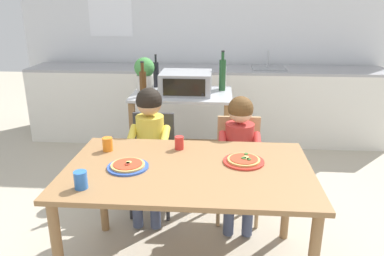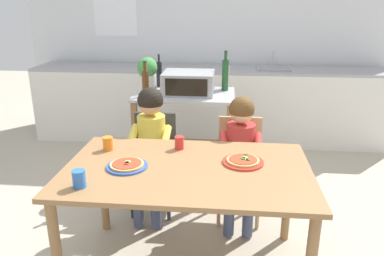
{
  "view_description": "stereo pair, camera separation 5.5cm",
  "coord_description": "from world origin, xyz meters",
  "px_view_note": "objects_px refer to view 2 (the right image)",
  "views": [
    {
      "loc": [
        0.18,
        -2.07,
        1.71
      ],
      "look_at": [
        0.0,
        0.3,
        0.89
      ],
      "focal_mm": 35.23,
      "sensor_mm": 36.0,
      "label": 1
    },
    {
      "loc": [
        0.23,
        -2.07,
        1.71
      ],
      "look_at": [
        0.0,
        0.3,
        0.89
      ],
      "focal_mm": 35.23,
      "sensor_mm": 36.0,
      "label": 2
    }
  ],
  "objects_px": {
    "bottle_clear_vinegar": "(145,82)",
    "drinking_cup_blue": "(79,179)",
    "dining_table": "(187,180)",
    "dining_chair_left": "(154,155)",
    "bottle_brown_beer": "(159,74)",
    "toaster_oven": "(189,83)",
    "potted_herb_plant": "(147,73)",
    "child_in_red_shirt": "(240,146)",
    "bottle_dark_olive_oil": "(225,74)",
    "kitchen_island_cart": "(185,123)",
    "pizza_plate_red_rimmed": "(243,161)",
    "dining_chair_right": "(239,161)",
    "drinking_cup_orange": "(108,143)",
    "bottle_tall_green_wine": "(226,76)",
    "child_in_yellow_shirt": "(150,137)",
    "drinking_cup_red": "(179,143)",
    "pizza_plate_blue_rimmed": "(127,165)"
  },
  "relations": [
    {
      "from": "bottle_clear_vinegar",
      "to": "drinking_cup_blue",
      "type": "bearing_deg",
      "value": -91.95
    },
    {
      "from": "dining_table",
      "to": "dining_chair_left",
      "type": "relative_size",
      "value": 1.84
    },
    {
      "from": "bottle_brown_beer",
      "to": "toaster_oven",
      "type": "bearing_deg",
      "value": -37.85
    },
    {
      "from": "potted_herb_plant",
      "to": "child_in_red_shirt",
      "type": "distance_m",
      "value": 1.23
    },
    {
      "from": "bottle_dark_olive_oil",
      "to": "dining_table",
      "type": "relative_size",
      "value": 0.25
    },
    {
      "from": "kitchen_island_cart",
      "to": "pizza_plate_red_rimmed",
      "type": "height_order",
      "value": "kitchen_island_cart"
    },
    {
      "from": "potted_herb_plant",
      "to": "dining_chair_right",
      "type": "distance_m",
      "value": 1.23
    },
    {
      "from": "bottle_brown_beer",
      "to": "dining_table",
      "type": "distance_m",
      "value": 1.66
    },
    {
      "from": "pizza_plate_red_rimmed",
      "to": "drinking_cup_orange",
      "type": "xyz_separation_m",
      "value": [
        -0.9,
        0.13,
        0.03
      ]
    },
    {
      "from": "kitchen_island_cart",
      "to": "bottle_brown_beer",
      "type": "xyz_separation_m",
      "value": [
        -0.28,
        0.23,
        0.42
      ]
    },
    {
      "from": "bottle_clear_vinegar",
      "to": "drinking_cup_blue",
      "type": "xyz_separation_m",
      "value": [
        -0.05,
        -1.48,
        -0.22
      ]
    },
    {
      "from": "kitchen_island_cart",
      "to": "potted_herb_plant",
      "type": "xyz_separation_m",
      "value": [
        -0.36,
        0.06,
        0.46
      ]
    },
    {
      "from": "bottle_tall_green_wine",
      "to": "dining_chair_right",
      "type": "height_order",
      "value": "bottle_tall_green_wine"
    },
    {
      "from": "potted_herb_plant",
      "to": "drinking_cup_orange",
      "type": "distance_m",
      "value": 1.18
    },
    {
      "from": "bottle_clear_vinegar",
      "to": "child_in_yellow_shirt",
      "type": "relative_size",
      "value": 0.3
    },
    {
      "from": "drinking_cup_orange",
      "to": "drinking_cup_red",
      "type": "distance_m",
      "value": 0.48
    },
    {
      "from": "bottle_dark_olive_oil",
      "to": "child_in_red_shirt",
      "type": "bearing_deg",
      "value": -80.81
    },
    {
      "from": "bottle_dark_olive_oil",
      "to": "potted_herb_plant",
      "type": "height_order",
      "value": "bottle_dark_olive_oil"
    },
    {
      "from": "potted_herb_plant",
      "to": "drinking_cup_orange",
      "type": "bearing_deg",
      "value": -91.72
    },
    {
      "from": "bottle_brown_beer",
      "to": "bottle_tall_green_wine",
      "type": "distance_m",
      "value": 0.66
    },
    {
      "from": "dining_chair_right",
      "to": "dining_table",
      "type": "bearing_deg",
      "value": -115.25
    },
    {
      "from": "bottle_clear_vinegar",
      "to": "dining_chair_right",
      "type": "relative_size",
      "value": 0.39
    },
    {
      "from": "kitchen_island_cart",
      "to": "dining_chair_left",
      "type": "relative_size",
      "value": 1.13
    },
    {
      "from": "drinking_cup_orange",
      "to": "toaster_oven",
      "type": "bearing_deg",
      "value": 68.31
    },
    {
      "from": "dining_chair_left",
      "to": "drinking_cup_red",
      "type": "bearing_deg",
      "value": -59.77
    },
    {
      "from": "dining_chair_right",
      "to": "pizza_plate_blue_rimmed",
      "type": "relative_size",
      "value": 3.25
    },
    {
      "from": "child_in_yellow_shirt",
      "to": "bottle_clear_vinegar",
      "type": "bearing_deg",
      "value": 105.0
    },
    {
      "from": "kitchen_island_cart",
      "to": "child_in_yellow_shirt",
      "type": "height_order",
      "value": "child_in_yellow_shirt"
    },
    {
      "from": "bottle_dark_olive_oil",
      "to": "bottle_tall_green_wine",
      "type": "relative_size",
      "value": 1.34
    },
    {
      "from": "kitchen_island_cart",
      "to": "drinking_cup_blue",
      "type": "xyz_separation_m",
      "value": [
        -0.38,
        -1.63,
        0.2
      ]
    },
    {
      "from": "drinking_cup_blue",
      "to": "pizza_plate_blue_rimmed",
      "type": "bearing_deg",
      "value": 55.38
    },
    {
      "from": "bottle_brown_beer",
      "to": "dining_chair_right",
      "type": "bearing_deg",
      "value": -46.73
    },
    {
      "from": "bottle_clear_vinegar",
      "to": "bottle_tall_green_wine",
      "type": "xyz_separation_m",
      "value": [
        0.71,
        0.38,
        -0.01
      ]
    },
    {
      "from": "pizza_plate_blue_rimmed",
      "to": "drinking_cup_orange",
      "type": "height_order",
      "value": "drinking_cup_orange"
    },
    {
      "from": "bottle_tall_green_wine",
      "to": "dining_table",
      "type": "distance_m",
      "value": 1.6
    },
    {
      "from": "bottle_tall_green_wine",
      "to": "dining_table",
      "type": "relative_size",
      "value": 0.19
    },
    {
      "from": "bottle_clear_vinegar",
      "to": "bottle_dark_olive_oil",
      "type": "bearing_deg",
      "value": 22.49
    },
    {
      "from": "drinking_cup_red",
      "to": "drinking_cup_blue",
      "type": "distance_m",
      "value": 0.76
    },
    {
      "from": "kitchen_island_cart",
      "to": "drinking_cup_blue",
      "type": "distance_m",
      "value": 1.69
    },
    {
      "from": "bottle_clear_vinegar",
      "to": "drinking_cup_red",
      "type": "height_order",
      "value": "bottle_clear_vinegar"
    },
    {
      "from": "bottle_dark_olive_oil",
      "to": "potted_herb_plant",
      "type": "relative_size",
      "value": 1.18
    },
    {
      "from": "toaster_oven",
      "to": "child_in_yellow_shirt",
      "type": "height_order",
      "value": "toaster_oven"
    },
    {
      "from": "bottle_dark_olive_oil",
      "to": "dining_chair_right",
      "type": "height_order",
      "value": "bottle_dark_olive_oil"
    },
    {
      "from": "bottle_dark_olive_oil",
      "to": "pizza_plate_red_rimmed",
      "type": "relative_size",
      "value": 1.46
    },
    {
      "from": "pizza_plate_blue_rimmed",
      "to": "bottle_clear_vinegar",
      "type": "bearing_deg",
      "value": 96.59
    },
    {
      "from": "toaster_oven",
      "to": "drinking_cup_orange",
      "type": "xyz_separation_m",
      "value": [
        -0.43,
        -1.08,
        -0.19
      ]
    },
    {
      "from": "toaster_oven",
      "to": "dining_chair_left",
      "type": "distance_m",
      "value": 0.77
    },
    {
      "from": "bottle_dark_olive_oil",
      "to": "child_in_yellow_shirt",
      "type": "bearing_deg",
      "value": -124.86
    },
    {
      "from": "kitchen_island_cart",
      "to": "bottle_tall_green_wine",
      "type": "bearing_deg",
      "value": 30.65
    },
    {
      "from": "toaster_oven",
      "to": "drinking_cup_red",
      "type": "height_order",
      "value": "toaster_oven"
    }
  ]
}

